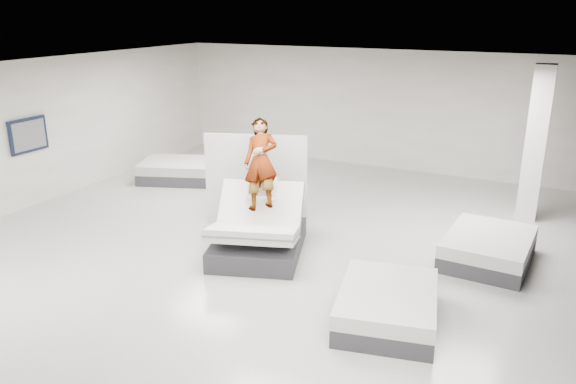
# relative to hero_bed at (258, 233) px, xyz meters

# --- Properties ---
(room) EXTENTS (14.00, 14.04, 3.20)m
(room) POSITION_rel_hero_bed_xyz_m (0.17, -0.41, 1.20)
(room) COLOR beige
(room) RESTS_ON ground
(hero_bed) EXTENTS (2.06, 2.37, 1.31)m
(hero_bed) POSITION_rel_hero_bed_xyz_m (0.00, 0.00, 0.00)
(hero_bed) COLOR #36353A
(hero_bed) RESTS_ON floor
(person) EXTENTS (1.13, 1.78, 1.37)m
(person) POSITION_rel_hero_bed_xyz_m (-0.10, 0.31, 0.90)
(person) COLOR slate
(person) RESTS_ON hero_bed
(remote) EXTENTS (0.09, 0.15, 0.08)m
(remote) POSITION_rel_hero_bed_xyz_m (0.21, 0.05, 0.68)
(remote) COLOR black
(remote) RESTS_ON person
(divider_panel) EXTENTS (1.97, 0.77, 1.87)m
(divider_panel) POSITION_rel_hero_bed_xyz_m (-0.76, 1.27, 0.54)
(divider_panel) COLOR silver
(divider_panel) RESTS_ON floor
(flat_bed_right_far) EXTENTS (1.46, 1.89, 0.50)m
(flat_bed_right_far) POSITION_rel_hero_bed_xyz_m (3.75, 1.50, -0.15)
(flat_bed_right_far) COLOR #36353A
(flat_bed_right_far) RESTS_ON floor
(flat_bed_right_near) EXTENTS (1.66, 2.00, 0.49)m
(flat_bed_right_near) POSITION_rel_hero_bed_xyz_m (2.76, -1.20, -0.15)
(flat_bed_right_near) COLOR #36353A
(flat_bed_right_near) RESTS_ON floor
(flat_bed_left_far) EXTENTS (2.19, 1.93, 0.50)m
(flat_bed_left_far) POSITION_rel_hero_bed_xyz_m (-4.08, 3.06, -0.14)
(flat_bed_left_far) COLOR #36353A
(flat_bed_left_far) RESTS_ON floor
(column) EXTENTS (0.40, 0.40, 3.20)m
(column) POSITION_rel_hero_bed_xyz_m (4.17, 4.09, 1.20)
(column) COLOR white
(column) RESTS_ON floor
(wall_poster) EXTENTS (0.06, 0.95, 0.75)m
(wall_poster) POSITION_rel_hero_bed_xyz_m (-5.76, 0.09, 1.20)
(wall_poster) COLOR black
(wall_poster) RESTS_ON wall_left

